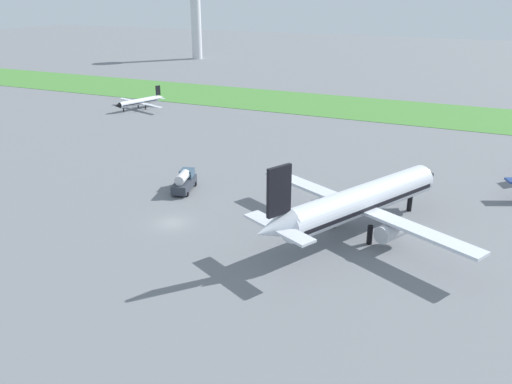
{
  "coord_description": "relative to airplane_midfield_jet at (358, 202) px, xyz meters",
  "views": [
    {
      "loc": [
        36.41,
        -54.74,
        30.48
      ],
      "look_at": [
        9.0,
        8.34,
        3.0
      ],
      "focal_mm": 36.28,
      "sensor_mm": 36.0,
      "label": 1
    }
  ],
  "objects": [
    {
      "name": "ground_plane",
      "position": [
        -24.02,
        -7.14,
        -4.43
      ],
      "size": [
        600.0,
        600.0,
        0.0
      ],
      "primitive_type": "plane",
      "color": "slate"
    },
    {
      "name": "grass_taxiway_strip",
      "position": [
        -24.02,
        74.99,
        -4.39
      ],
      "size": [
        360.0,
        28.0,
        0.08
      ],
      "primitive_type": "cube",
      "color": "#478438",
      "rests_on": "ground_plane"
    },
    {
      "name": "airplane_midfield_jet",
      "position": [
        0.0,
        0.0,
        0.0
      ],
      "size": [
        31.93,
        31.85,
        12.3
      ],
      "rotation": [
        0.0,
        0.0,
        1.09
      ],
      "color": "silver",
      "rests_on": "ground_plane"
    },
    {
      "name": "airplane_taxiing_turboprop",
      "position": [
        -70.12,
        50.62,
        -2.47
      ],
      "size": [
        17.29,
        14.96,
        5.37
      ],
      "rotation": [
        0.0,
        0.0,
        4.38
      ],
      "color": "silver",
      "rests_on": "ground_plane"
    },
    {
      "name": "fuel_truck_near_gate",
      "position": [
        -28.8,
        4.21,
        -2.85
      ],
      "size": [
        3.9,
        6.89,
        3.29
      ],
      "rotation": [
        0.0,
        0.0,
        1.81
      ],
      "color": "#2D333D",
      "rests_on": "ground_plane"
    },
    {
      "name": "control_tower",
      "position": [
        -106.85,
        146.32,
        14.68
      ],
      "size": [
        8.0,
        8.0,
        31.97
      ],
      "color": "silver",
      "rests_on": "ground_plane"
    }
  ]
}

